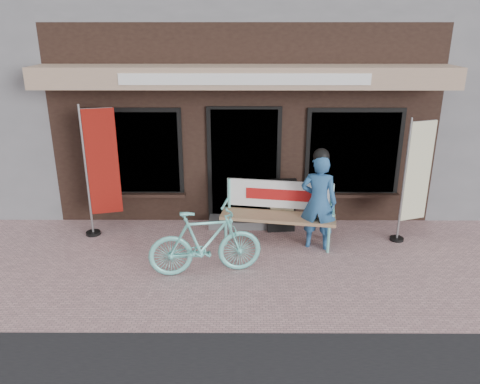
{
  "coord_description": "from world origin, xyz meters",
  "views": [
    {
      "loc": [
        -0.04,
        -6.3,
        3.59
      ],
      "look_at": [
        -0.07,
        0.7,
        1.05
      ],
      "focal_mm": 35.0,
      "sensor_mm": 36.0,
      "label": 1
    }
  ],
  "objects_px": {
    "nobori_red": "(100,169)",
    "nobori_cream": "(415,178)",
    "person": "(319,200)",
    "menu_stand": "(282,205)",
    "bench": "(279,208)",
    "bicycle": "(205,242)"
  },
  "relations": [
    {
      "from": "nobori_cream",
      "to": "nobori_red",
      "type": "bearing_deg",
      "value": 158.06
    },
    {
      "from": "bicycle",
      "to": "nobori_cream",
      "type": "height_order",
      "value": "nobori_cream"
    },
    {
      "from": "bench",
      "to": "nobori_red",
      "type": "height_order",
      "value": "nobori_red"
    },
    {
      "from": "person",
      "to": "menu_stand",
      "type": "height_order",
      "value": "person"
    },
    {
      "from": "bicycle",
      "to": "nobori_red",
      "type": "bearing_deg",
      "value": 43.22
    },
    {
      "from": "bench",
      "to": "menu_stand",
      "type": "xyz_separation_m",
      "value": [
        0.09,
        0.37,
        -0.1
      ]
    },
    {
      "from": "bicycle",
      "to": "menu_stand",
      "type": "height_order",
      "value": "bicycle"
    },
    {
      "from": "bicycle",
      "to": "nobori_red",
      "type": "relative_size",
      "value": 0.72
    },
    {
      "from": "bench",
      "to": "nobori_red",
      "type": "relative_size",
      "value": 0.85
    },
    {
      "from": "bicycle",
      "to": "menu_stand",
      "type": "relative_size",
      "value": 1.69
    },
    {
      "from": "bench",
      "to": "menu_stand",
      "type": "distance_m",
      "value": 0.4
    },
    {
      "from": "bench",
      "to": "menu_stand",
      "type": "relative_size",
      "value": 1.99
    },
    {
      "from": "nobori_red",
      "to": "nobori_cream",
      "type": "relative_size",
      "value": 1.08
    },
    {
      "from": "nobori_cream",
      "to": "menu_stand",
      "type": "relative_size",
      "value": 2.17
    },
    {
      "from": "nobori_red",
      "to": "menu_stand",
      "type": "xyz_separation_m",
      "value": [
        3.16,
        0.09,
        -0.7
      ]
    },
    {
      "from": "person",
      "to": "nobori_cream",
      "type": "height_order",
      "value": "nobori_cream"
    },
    {
      "from": "nobori_cream",
      "to": "menu_stand",
      "type": "bearing_deg",
      "value": 152.7
    },
    {
      "from": "menu_stand",
      "to": "bicycle",
      "type": "bearing_deg",
      "value": -135.65
    },
    {
      "from": "bench",
      "to": "nobori_cream",
      "type": "xyz_separation_m",
      "value": [
        2.29,
        0.08,
        0.5
      ]
    },
    {
      "from": "person",
      "to": "menu_stand",
      "type": "bearing_deg",
      "value": 146.7
    },
    {
      "from": "menu_stand",
      "to": "person",
      "type": "bearing_deg",
      "value": -54.51
    },
    {
      "from": "person",
      "to": "nobori_red",
      "type": "relative_size",
      "value": 0.74
    }
  ]
}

